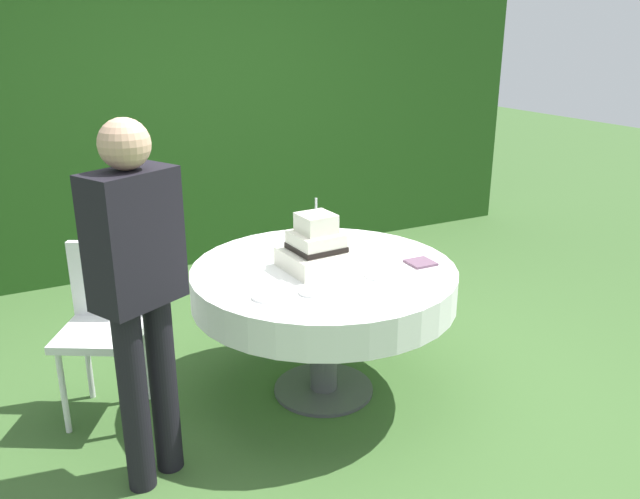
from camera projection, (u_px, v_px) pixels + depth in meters
ground_plane at (324, 390)px, 3.60m from camera, size 20.00×20.00×0.00m
foliage_hedge at (183, 117)px, 5.29m from camera, size 6.36×0.43×2.42m
cake_table at (324, 285)px, 3.39m from camera, size 1.38×1.38×0.73m
wedding_cake at (316, 248)px, 3.31m from camera, size 0.35×0.35×0.37m
serving_plate_near at (266, 297)px, 2.98m from camera, size 0.13×0.13×0.01m
serving_plate_far at (312, 292)px, 3.03m from camera, size 0.13×0.13×0.01m
serving_plate_left at (378, 275)px, 3.23m from camera, size 0.13×0.13×0.01m
napkin_stack at (421, 263)px, 3.40m from camera, size 0.14×0.14×0.01m
garden_chair at (106, 313)px, 3.27m from camera, size 0.55×0.55×0.89m
standing_person at (138, 285)px, 2.61m from camera, size 0.41×0.34×1.60m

